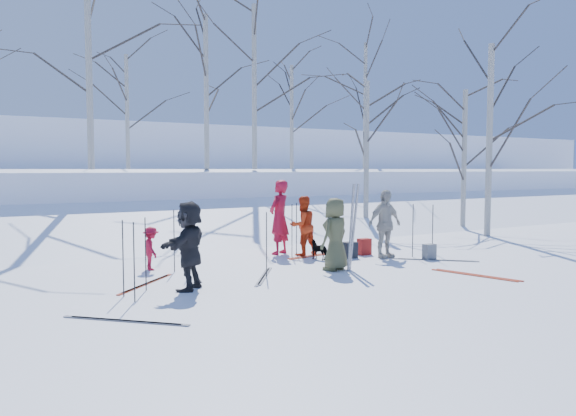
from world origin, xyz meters
TOP-DOWN VIEW (x-y plane):
  - ground at (0.00, 0.00)m, footprint 120.00×120.00m
  - snow_ramp at (0.00, 7.00)m, footprint 70.00×9.49m
  - snow_plateau at (0.00, 17.00)m, footprint 70.00×18.00m
  - far_hill at (0.00, 38.00)m, footprint 90.00×30.00m
  - skier_olive_center at (0.39, 0.14)m, footprint 0.90×0.74m
  - skier_red_north at (0.50, 2.79)m, footprint 0.84×0.75m
  - skier_redor_behind at (0.93, 2.32)m, footprint 0.77×0.62m
  - skier_red_seated at (-3.07, 2.22)m, footprint 0.39×0.63m
  - skier_cream_east at (2.44, 0.90)m, footprint 1.02×0.46m
  - skier_grey_west at (-3.06, -0.11)m, footprint 1.40×1.43m
  - dog at (0.93, 1.53)m, footprint 0.43×0.62m
  - upright_ski_left at (0.60, -0.15)m, footprint 0.11×0.17m
  - upright_ski_right at (0.73, -0.08)m, footprint 0.15×0.23m
  - ski_pair_a at (3.26, -0.04)m, footprint 2.10×2.10m
  - ski_pair_b at (2.55, -1.86)m, footprint 1.11×2.00m
  - ski_pair_c at (-1.31, 0.27)m, footprint 1.99×2.09m
  - ski_pair_d at (-4.65, -1.69)m, footprint 2.10×2.10m
  - ski_pair_e at (1.20, 2.09)m, footprint 0.96×1.98m
  - ski_pair_f at (-3.61, 0.76)m, footprint 2.10×2.10m
  - ski_pole_a at (-2.52, 1.29)m, footprint 0.02×0.02m
  - ski_pole_b at (0.50, 2.16)m, footprint 0.02×0.02m
  - ski_pole_c at (3.36, 0.18)m, footprint 0.02×0.02m
  - ski_pole_d at (-4.25, -0.07)m, footprint 0.02×0.02m
  - ski_pole_e at (-1.28, 0.21)m, footprint 0.02×0.02m
  - ski_pole_f at (-4.19, -0.55)m, footprint 0.02×0.02m
  - ski_pole_g at (0.82, 2.45)m, footprint 0.02×0.02m
  - ski_pole_h at (3.16, 0.67)m, footprint 0.02×0.02m
  - ski_pole_i at (-3.77, 0.22)m, footprint 0.02×0.02m
  - ski_pole_j at (-2.70, 1.74)m, footprint 0.02×0.02m
  - backpack_red at (2.34, 1.57)m, footprint 0.32×0.22m
  - backpack_grey at (3.22, 0.15)m, footprint 0.30×0.20m
  - backpack_dark at (1.69, 1.33)m, footprint 0.34×0.24m
  - birch_plateau_a at (6.56, 12.22)m, footprint 3.88×3.88m
  - birch_plateau_b at (4.09, 11.12)m, footprint 5.34×5.34m
  - birch_plateau_d at (0.14, 16.08)m, footprint 4.23×4.23m
  - birch_plateau_f at (2.01, 11.25)m, footprint 4.87×4.87m
  - birch_plateau_g at (12.57, 14.48)m, footprint 5.36×5.36m
  - birch_plateau_h at (-2.76, 9.77)m, footprint 5.65×5.65m
  - birch_edge_b at (8.37, 2.69)m, footprint 4.98×4.98m
  - birch_edge_c at (9.26, 4.53)m, footprint 4.15×4.15m
  - birch_edge_e at (5.74, 5.77)m, footprint 4.29×4.29m

SIDE VIEW (x-z plane):
  - ground at x=0.00m, z-range 0.00..0.00m
  - ski_pair_a at x=3.26m, z-range 0.00..0.02m
  - ski_pair_b at x=2.55m, z-range 0.00..0.02m
  - ski_pair_c at x=-1.31m, z-range 0.00..0.02m
  - ski_pair_d at x=-4.65m, z-range 0.00..0.02m
  - ski_pair_e at x=1.20m, z-range 0.00..0.02m
  - ski_pair_f at x=-3.61m, z-range 0.00..0.02m
  - snow_ramp at x=0.00m, z-range -1.91..2.21m
  - backpack_grey at x=3.22m, z-range 0.00..0.38m
  - backpack_dark at x=1.69m, z-range 0.00..0.40m
  - backpack_red at x=2.34m, z-range 0.00..0.42m
  - dog at x=0.93m, z-range 0.00..0.48m
  - skier_red_seated at x=-3.07m, z-range 0.00..0.95m
  - ski_pole_a at x=-2.52m, z-range 0.00..1.34m
  - ski_pole_b at x=0.50m, z-range 0.00..1.34m
  - ski_pole_c at x=3.36m, z-range 0.00..1.34m
  - ski_pole_d at x=-4.25m, z-range 0.00..1.34m
  - ski_pole_e at x=-1.28m, z-range 0.00..1.34m
  - ski_pole_f at x=-4.19m, z-range 0.00..1.34m
  - ski_pole_g at x=0.82m, z-range 0.00..1.34m
  - ski_pole_h at x=3.16m, z-range 0.00..1.34m
  - ski_pole_i at x=-3.77m, z-range 0.00..1.34m
  - ski_pole_j at x=-2.70m, z-range 0.00..1.34m
  - skier_redor_behind at x=0.93m, z-range 0.00..1.52m
  - skier_olive_center at x=0.39m, z-range 0.00..1.59m
  - skier_grey_west at x=-3.06m, z-range 0.00..1.64m
  - skier_cream_east at x=2.44m, z-range 0.00..1.70m
  - upright_ski_left at x=0.60m, z-range 0.00..1.90m
  - upright_ski_right at x=0.73m, z-range 0.00..1.90m
  - skier_red_north at x=0.50m, z-range 0.00..1.93m
  - snow_plateau at x=0.00m, z-range -0.10..2.10m
  - far_hill at x=0.00m, z-range -1.00..5.00m
  - birch_edge_c at x=9.26m, z-range 0.00..5.07m
  - birch_edge_e at x=5.74m, z-range 0.00..5.27m
  - birch_edge_b at x=8.37m, z-range 0.00..6.26m
  - birch_plateau_a at x=6.56m, z-range 2.20..6.89m
  - birch_plateau_d at x=0.14m, z-range 2.20..7.38m
  - birch_plateau_f at x=2.01m, z-range 2.20..8.31m
  - birch_plateau_b at x=4.09m, z-range 2.20..8.97m
  - birch_plateau_g at x=12.57m, z-range 2.20..9.00m
  - birch_plateau_h at x=-2.76m, z-range 2.20..9.41m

